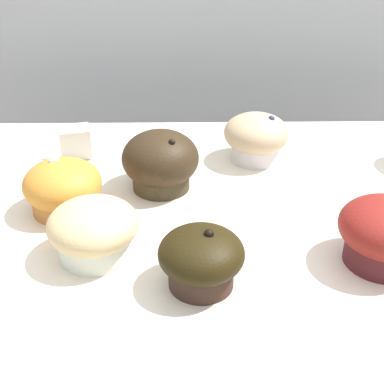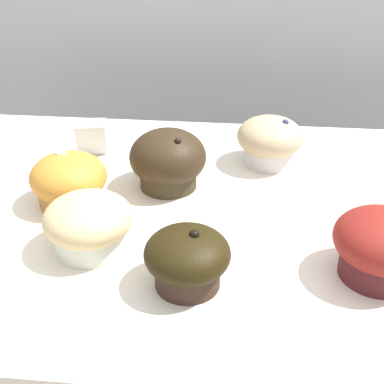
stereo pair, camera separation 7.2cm
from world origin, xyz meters
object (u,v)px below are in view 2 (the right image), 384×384
(muffin_back_center, at_px, (168,160))
(muffin_front_center, at_px, (382,246))
(muffin_front_right, at_px, (187,258))
(muffin_front_left, at_px, (270,140))
(muffin_back_right, at_px, (70,180))
(muffin_back_left, at_px, (89,223))

(muffin_back_center, bearing_deg, muffin_front_center, -34.45)
(muffin_front_center, bearing_deg, muffin_back_center, 145.55)
(muffin_front_right, distance_m, muffin_back_center, 0.24)
(muffin_front_center, xyz_separation_m, muffin_front_left, (-0.12, 0.28, -0.00))
(muffin_front_right, bearing_deg, muffin_front_left, 72.72)
(muffin_front_center, height_order, muffin_front_right, muffin_front_center)
(muffin_back_right, xyz_separation_m, muffin_front_left, (0.29, 0.15, 0.01))
(muffin_back_right, bearing_deg, muffin_back_left, -62.26)
(muffin_back_center, bearing_deg, muffin_back_left, -113.94)
(muffin_back_center, bearing_deg, muffin_front_right, -76.67)
(muffin_back_right, distance_m, muffin_front_left, 0.33)
(muffin_front_center, bearing_deg, muffin_front_right, -169.94)
(muffin_front_left, xyz_separation_m, muffin_back_center, (-0.15, -0.09, 0.00))
(muffin_back_center, bearing_deg, muffin_back_right, -156.26)
(muffin_back_right, bearing_deg, muffin_front_right, -42.00)
(muffin_front_center, distance_m, muffin_back_center, 0.34)
(muffin_back_left, height_order, muffin_front_left, muffin_front_left)
(muffin_front_center, relative_size, muffin_front_left, 1.07)
(muffin_front_center, relative_size, muffin_back_right, 1.05)
(muffin_back_left, height_order, muffin_back_right, muffin_back_right)
(muffin_back_right, xyz_separation_m, muffin_front_right, (0.19, -0.17, 0.00))
(muffin_front_left, bearing_deg, muffin_front_center, -66.67)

